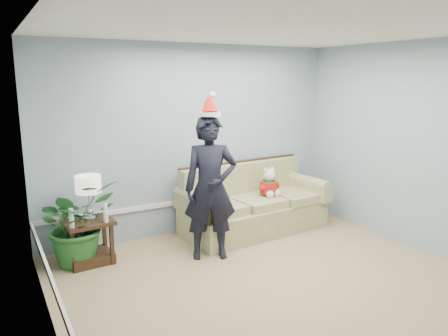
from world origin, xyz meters
TOP-DOWN VIEW (x-y plane):
  - room_shell at (0.00, 0.00)m, footprint 4.54×5.04m
  - wainscot_trim at (-1.18, 1.18)m, footprint 4.49×4.99m
  - sofa at (0.74, 2.06)m, footprint 2.19×1.08m
  - side_table at (-1.64, 2.02)m, footprint 0.59×0.51m
  - table_lamp at (-1.60, 2.05)m, footprint 0.31×0.31m
  - candle_pair at (-1.66, 1.85)m, footprint 0.45×0.06m
  - houseplant at (-1.76, 2.08)m, footprint 1.15×1.08m
  - man at (-0.26, 1.47)m, footprint 0.76×0.63m
  - santa_hat at (-0.26, 1.49)m, footprint 0.31×0.34m
  - teddy_bear at (0.96, 1.96)m, footprint 0.29×0.31m

SIDE VIEW (x-z plane):
  - side_table at x=-1.64m, z-range -0.06..0.48m
  - sofa at x=0.74m, z-range -0.14..0.85m
  - wainscot_trim at x=-1.18m, z-range 0.42..0.48m
  - houseplant at x=-1.76m, z-range 0.00..1.03m
  - candle_pair at x=-1.66m, z-range 0.53..0.76m
  - teddy_bear at x=0.96m, z-range 0.46..0.89m
  - man at x=-0.26m, z-range 0.00..1.79m
  - table_lamp at x=-1.60m, z-range 0.68..1.23m
  - room_shell at x=0.00m, z-range -0.02..2.72m
  - santa_hat at x=-0.26m, z-range 1.76..2.05m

